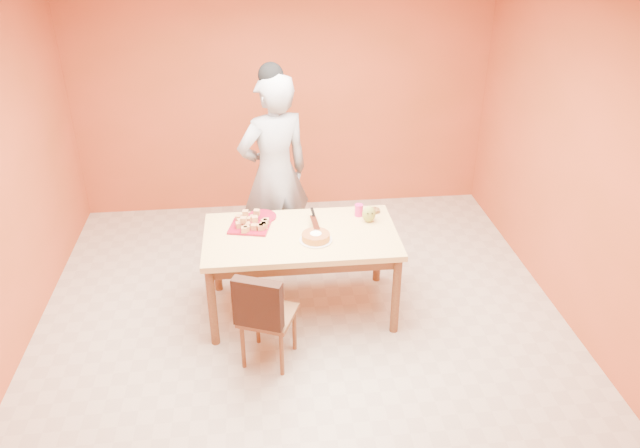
{
  "coord_description": "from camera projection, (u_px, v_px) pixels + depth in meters",
  "views": [
    {
      "loc": [
        -0.32,
        -4.09,
        3.28
      ],
      "look_at": [
        0.16,
        0.3,
        0.9
      ],
      "focal_mm": 35.0,
      "sensor_mm": 36.0,
      "label": 1
    }
  ],
  "objects": [
    {
      "name": "floor",
      "position": [
        305.0,
        337.0,
        5.16
      ],
      "size": [
        5.0,
        5.0,
        0.0
      ],
      "primitive_type": "plane",
      "color": "beige",
      "rests_on": "ground"
    },
    {
      "name": "person",
      "position": [
        275.0,
        174.0,
        5.74
      ],
      "size": [
        0.82,
        0.69,
        1.91
      ],
      "primitive_type": "imported",
      "rotation": [
        0.0,
        0.0,
        3.53
      ],
      "color": "gray",
      "rests_on": "floor"
    },
    {
      "name": "pastry_pile",
      "position": [
        250.0,
        220.0,
        5.23
      ],
      "size": [
        0.29,
        0.29,
        0.1
      ],
      "primitive_type": null,
      "color": "tan",
      "rests_on": "pastry_platter"
    },
    {
      "name": "wall_right",
      "position": [
        597.0,
        176.0,
        4.73
      ],
      "size": [
        0.0,
        5.0,
        5.0
      ],
      "primitive_type": "plane",
      "rotation": [
        1.57,
        0.0,
        -1.57
      ],
      "color": "#CC512F",
      "rests_on": "floor"
    },
    {
      "name": "red_dinner_plate",
      "position": [
        262.0,
        217.0,
        5.4
      ],
      "size": [
        0.33,
        0.33,
        0.02
      ],
      "primitive_type": "cylinder",
      "rotation": [
        0.0,
        0.0,
        0.33
      ],
      "color": "maroon",
      "rests_on": "dining_table"
    },
    {
      "name": "wall_back",
      "position": [
        283.0,
        91.0,
        6.71
      ],
      "size": [
        4.5,
        0.0,
        4.5
      ],
      "primitive_type": "plane",
      "rotation": [
        1.57,
        0.0,
        0.0
      ],
      "color": "#CC512F",
      "rests_on": "floor"
    },
    {
      "name": "magenta_glass",
      "position": [
        359.0,
        210.0,
        5.41
      ],
      "size": [
        0.08,
        0.08,
        0.11
      ],
      "primitive_type": "cylinder",
      "rotation": [
        0.0,
        0.0,
        -0.12
      ],
      "color": "#C71D6F",
      "rests_on": "dining_table"
    },
    {
      "name": "dining_chair",
      "position": [
        268.0,
        314.0,
        4.71
      ],
      "size": [
        0.51,
        0.57,
        0.84
      ],
      "rotation": [
        0.0,
        0.0,
        -0.38
      ],
      "color": "brown",
      "rests_on": "floor"
    },
    {
      "name": "sponge_cake",
      "position": [
        316.0,
        237.0,
        5.03
      ],
      "size": [
        0.25,
        0.25,
        0.05
      ],
      "primitive_type": "cylinder",
      "rotation": [
        0.0,
        0.0,
        -0.09
      ],
      "color": "#C67533",
      "rests_on": "white_cake_plate"
    },
    {
      "name": "white_cake_plate",
      "position": [
        316.0,
        240.0,
        5.05
      ],
      "size": [
        0.33,
        0.33,
        0.01
      ],
      "primitive_type": "cylinder",
      "rotation": [
        0.0,
        0.0,
        0.28
      ],
      "color": "white",
      "rests_on": "dining_table"
    },
    {
      "name": "cake_server",
      "position": [
        315.0,
        223.0,
        5.17
      ],
      "size": [
        0.06,
        0.26,
        0.01
      ],
      "primitive_type": "cube",
      "rotation": [
        0.0,
        0.0,
        0.06
      ],
      "color": "silver",
      "rests_on": "sponge_cake"
    },
    {
      "name": "checker_tin",
      "position": [
        374.0,
        211.0,
        5.49
      ],
      "size": [
        0.11,
        0.11,
        0.03
      ],
      "primitive_type": "cylinder",
      "rotation": [
        0.0,
        0.0,
        -0.18
      ],
      "color": "#3B1E10",
      "rests_on": "dining_table"
    },
    {
      "name": "dining_table",
      "position": [
        301.0,
        244.0,
        5.19
      ],
      "size": [
        1.6,
        0.9,
        0.76
      ],
      "color": "#F0D87D",
      "rests_on": "floor"
    },
    {
      "name": "pastry_platter",
      "position": [
        250.0,
        226.0,
        5.26
      ],
      "size": [
        0.39,
        0.39,
        0.02
      ],
      "primitive_type": "cube",
      "rotation": [
        0.0,
        0.0,
        -0.23
      ],
      "color": "maroon",
      "rests_on": "dining_table"
    },
    {
      "name": "egg_ornament",
      "position": [
        369.0,
        214.0,
        5.3
      ],
      "size": [
        0.14,
        0.12,
        0.14
      ],
      "primitive_type": "ellipsoid",
      "rotation": [
        0.0,
        0.0,
        -0.26
      ],
      "color": "olive",
      "rests_on": "dining_table"
    }
  ]
}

